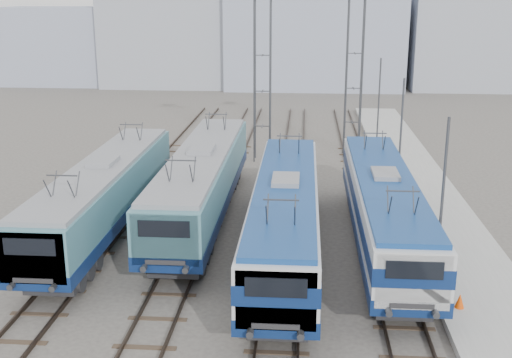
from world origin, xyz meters
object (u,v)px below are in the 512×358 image
object	(u,v)px
catenary_tower_west	(263,68)
mast_front	(442,203)
locomotive_center_left	(202,180)
mast_mid	(401,138)
locomotive_far_right	(384,205)
locomotive_center_right	(285,213)
safety_cone	(460,301)
locomotive_far_left	(104,192)
catenary_tower_east	(354,65)
mast_rear	(379,105)

from	to	relation	value
catenary_tower_west	mast_front	size ratio (longest dim) A/B	1.71
locomotive_center_left	mast_mid	distance (m)	12.16
locomotive_far_right	mast_mid	size ratio (longest dim) A/B	2.50
locomotive_center_right	locomotive_far_right	bearing A→B (deg)	19.52
mast_front	safety_cone	world-z (taller)	mast_front
locomotive_far_right	mast_mid	xyz separation A→B (m)	(1.85, 8.58, 1.26)
locomotive_far_left	catenary_tower_west	distance (m)	17.57
locomotive_center_right	catenary_tower_east	size ratio (longest dim) A/B	1.49
locomotive_center_right	locomotive_far_right	size ratio (longest dim) A/B	1.02
locomotive_far_left	locomotive_center_left	world-z (taller)	locomotive_center_left
mast_rear	safety_cone	xyz separation A→B (m)	(0.33, -26.79, -2.92)
locomotive_center_left	mast_mid	world-z (taller)	mast_mid
catenary_tower_east	mast_front	xyz separation A→B (m)	(2.10, -22.00, -3.14)
locomotive_center_right	locomotive_far_right	distance (m)	4.77
mast_mid	locomotive_far_left	bearing A→B (deg)	-153.64
locomotive_center_left	mast_front	distance (m)	12.78
locomotive_far_left	locomotive_center_right	distance (m)	9.36
mast_front	safety_cone	size ratio (longest dim) A/B	12.61
catenary_tower_east	mast_mid	distance (m)	10.69
mast_mid	mast_front	bearing A→B (deg)	-90.00
mast_front	locomotive_far_left	bearing A→B (deg)	164.02
catenary_tower_west	catenary_tower_east	distance (m)	6.80
locomotive_far_left	mast_mid	world-z (taller)	mast_mid
mast_rear	safety_cone	size ratio (longest dim) A/B	12.61
locomotive_center_left	locomotive_center_right	bearing A→B (deg)	-47.01
mast_mid	mast_rear	distance (m)	12.00
locomotive_center_right	mast_rear	size ratio (longest dim) A/B	2.55
locomotive_far_left	locomotive_center_left	bearing A→B (deg)	26.66
catenary_tower_east	safety_cone	xyz separation A→B (m)	(2.43, -24.79, -6.06)
mast_mid	safety_cone	distance (m)	15.08
catenary_tower_west	safety_cone	xyz separation A→B (m)	(8.93, -22.79, -6.06)
catenary_tower_east	locomotive_far_right	bearing A→B (deg)	-89.23
locomotive_center_left	mast_mid	bearing A→B (deg)	26.23
locomotive_far_right	safety_cone	distance (m)	6.79
locomotive_center_left	safety_cone	distance (m)	14.74
locomotive_center_left	locomotive_far_right	xyz separation A→B (m)	(9.00, -3.23, -0.06)
mast_front	safety_cone	xyz separation A→B (m)	(0.33, -2.79, -2.92)
mast_mid	safety_cone	bearing A→B (deg)	-88.72
locomotive_far_left	safety_cone	distance (m)	17.32
locomotive_center_left	mast_rear	world-z (taller)	mast_rear
catenary_tower_west	mast_rear	xyz separation A→B (m)	(8.60, 4.00, -3.14)
locomotive_far_right	catenary_tower_east	distance (m)	19.10
locomotive_far_left	mast_rear	xyz separation A→B (m)	(15.35, 19.61, 1.30)
safety_cone	catenary_tower_east	bearing A→B (deg)	95.60
catenary_tower_west	mast_front	bearing A→B (deg)	-66.73
locomotive_center_left	mast_rear	bearing A→B (deg)	57.97
catenary_tower_east	mast_rear	world-z (taller)	catenary_tower_east
locomotive_far_left	catenary_tower_east	world-z (taller)	catenary_tower_east
locomotive_far_left	mast_mid	size ratio (longest dim) A/B	2.52
locomotive_center_left	safety_cone	size ratio (longest dim) A/B	33.29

